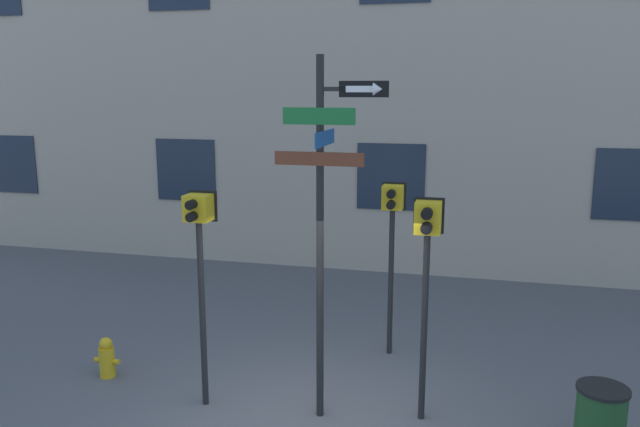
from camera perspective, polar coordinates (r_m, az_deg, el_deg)
name	(u,v)px	position (r m, az deg, el deg)	size (l,w,h in m)	color
street_sign_pole	(325,209)	(7.28, 0.42, 0.37)	(1.31, 0.89, 4.40)	black
pedestrian_signal_left	(199,244)	(7.83, -10.96, -2.72)	(0.37, 0.40, 2.78)	black
pedestrian_signal_right	(427,251)	(7.43, 9.73, -3.40)	(0.36, 0.40, 2.76)	black
pedestrian_signal_across	(392,223)	(9.30, 6.61, -0.89)	(0.36, 0.40, 2.65)	black
fire_hydrant	(107,358)	(9.53, -18.91, -12.38)	(0.38, 0.22, 0.59)	gold
trash_bin	(600,423)	(7.83, 24.23, -17.06)	(0.56, 0.56, 0.84)	#1E4723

